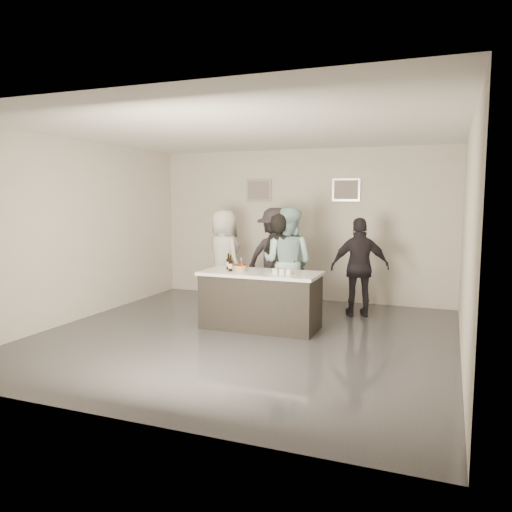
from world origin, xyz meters
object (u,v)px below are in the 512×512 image
person_main_black (280,266)px  person_guest_back (275,258)px  cake (240,269)px  beer_bottle_b (230,263)px  person_guest_right (360,267)px  beer_bottle_a (228,261)px  person_guest_left (224,258)px  bar_counter (261,300)px  person_main_blue (287,263)px

person_main_black → person_guest_back: person_guest_back is taller
cake → beer_bottle_b: (-0.14, -0.07, 0.09)m
cake → person_guest_right: 2.18m
cake → person_guest_right: size_ratio=0.12×
beer_bottle_a → person_guest_left: (-0.66, 1.23, -0.12)m
cake → person_guest_right: bearing=41.4°
person_main_black → person_guest_right: bearing=-134.3°
bar_counter → cake: 0.59m
person_guest_left → person_main_black: bearing=-172.8°
cake → person_guest_back: bearing=87.4°
beer_bottle_a → beer_bottle_b: (0.12, -0.20, 0.00)m
person_guest_right → beer_bottle_b: bearing=20.9°
person_main_black → person_guest_back: 0.80m
bar_counter → beer_bottle_b: bearing=-164.9°
beer_bottle_b → person_guest_left: person_guest_left is taller
bar_counter → person_guest_right: person_guest_right is taller
cake → person_main_black: bearing=62.8°
beer_bottle_a → person_main_black: (0.66, 0.64, -0.14)m
cake → person_guest_left: (-0.92, 1.36, -0.02)m
beer_bottle_b → person_guest_right: 2.33m
beer_bottle_b → bar_counter: bearing=15.1°
bar_counter → person_main_black: 0.85m
bar_counter → person_main_blue: size_ratio=0.98×
cake → person_main_black: (0.40, 0.77, -0.04)m
cake → beer_bottle_a: (-0.26, 0.13, 0.09)m
person_main_blue → beer_bottle_a: bearing=53.3°
person_main_black → person_guest_right: (1.23, 0.67, -0.04)m
beer_bottle_b → person_guest_left: 1.63m
bar_counter → person_guest_left: bearing=133.6°
beer_bottle_a → person_main_blue: (0.75, 0.78, -0.08)m
bar_counter → person_main_black: bearing=83.9°
beer_bottle_a → person_main_blue: bearing=46.1°
beer_bottle_a → person_guest_left: bearing=118.0°
person_guest_right → person_guest_back: bearing=-21.6°
person_main_blue → person_guest_left: 1.48m
bar_counter → person_main_blue: bearing=79.0°
cake → beer_bottle_b: bearing=-154.2°
bar_counter → person_main_black: (0.08, 0.72, 0.44)m
person_guest_back → cake: bearing=96.9°
person_guest_left → person_guest_back: bearing=-140.8°
cake → beer_bottle_b: size_ratio=0.78×
bar_counter → person_main_blue: 1.00m
person_guest_right → person_main_blue: bearing=5.4°
person_guest_left → person_guest_right: (2.55, 0.08, -0.06)m
bar_counter → person_guest_left: 1.86m
beer_bottle_b → cake: bearing=25.8°
person_guest_left → person_guest_right: person_guest_left is taller
beer_bottle_b → person_main_blue: (0.63, 0.98, -0.08)m
cake → person_guest_right: person_guest_right is taller
beer_bottle_b → person_guest_back: 1.58m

